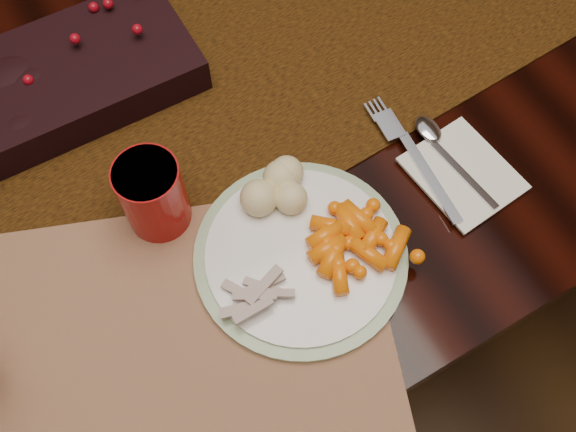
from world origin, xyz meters
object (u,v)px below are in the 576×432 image
centerpiece (60,76)px  placemat_main (187,342)px  dinner_plate (301,255)px  baby_carrots (349,242)px  turkey_shreds (254,298)px  red_cup (153,195)px  dining_table (233,194)px  mashed_potatoes (280,189)px  napkin (463,173)px

centerpiece → placemat_main: bearing=-91.8°
dinner_plate → baby_carrots: 0.06m
placemat_main → dinner_plate: bearing=29.2°
centerpiece → turkey_shreds: bearing=-79.3°
centerpiece → red_cup: bearing=-82.7°
placemat_main → dining_table: bearing=79.8°
dinner_plate → turkey_shreds: (-0.08, -0.02, 0.02)m
mashed_potatoes → turkey_shreds: 0.13m
dining_table → dinner_plate: 0.50m
dining_table → mashed_potatoes: 0.48m
turkey_shreds → red_cup: bearing=105.5°
dining_table → baby_carrots: bearing=-88.1°
napkin → turkey_shreds: bearing=178.7°
dining_table → baby_carrots: size_ratio=16.30×
baby_carrots → napkin: 0.18m
placemat_main → red_cup: size_ratio=4.41×
placemat_main → baby_carrots: 0.21m
baby_carrots → mashed_potatoes: mashed_potatoes is taller
red_cup → turkey_shreds: bearing=-74.5°
napkin → centerpiece: bearing=131.0°
placemat_main → baby_carrots: size_ratio=4.13×
dinner_plate → napkin: dinner_plate is taller
baby_carrots → centerpiece: bearing=117.5°
dinner_plate → napkin: size_ratio=1.94×
centerpiece → red_cup: red_cup is taller
centerpiece → dinner_plate: 0.39m
placemat_main → red_cup: (0.04, 0.16, 0.05)m
turkey_shreds → napkin: turkey_shreds is taller
dining_table → red_cup: (-0.16, -0.18, 0.43)m
placemat_main → red_cup: 0.17m
mashed_potatoes → baby_carrots: bearing=-68.1°
centerpiece → mashed_potatoes: bearing=-60.8°
centerpiece → dinner_plate: bearing=-67.8°
dinner_plate → placemat_main: bearing=-171.7°
dinner_plate → mashed_potatoes: mashed_potatoes is taller
dining_table → mashed_potatoes: bearing=-96.2°
dining_table → napkin: size_ratio=13.89×
dining_table → placemat_main: placemat_main is taller
placemat_main → baby_carrots: (0.21, 0.00, 0.03)m
mashed_potatoes → placemat_main: bearing=-151.3°
mashed_potatoes → turkey_shreds: bearing=-132.7°
dinner_plate → red_cup: (-0.12, 0.13, 0.04)m
centerpiece → dinner_plate: (0.15, -0.36, -0.03)m
dining_table → dinner_plate: dinner_plate is taller
red_cup → dining_table: bearing=48.1°
dining_table → dinner_plate: size_ratio=7.16×
turkey_shreds → red_cup: red_cup is taller
baby_carrots → napkin: bearing=5.0°
placemat_main → napkin: 0.40m
dining_table → napkin: bearing=-58.5°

